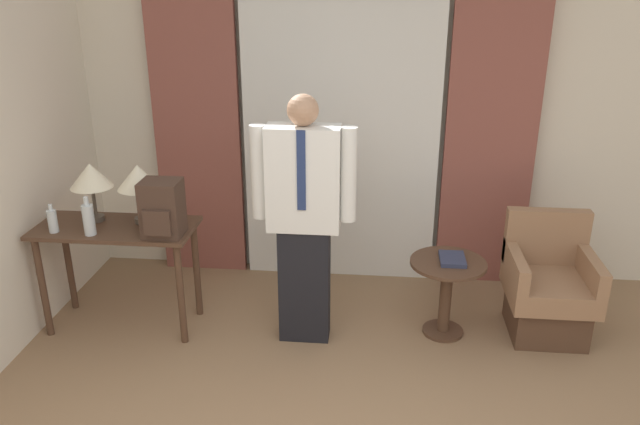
% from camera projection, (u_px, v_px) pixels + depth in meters
% --- Properties ---
extents(wall_back, '(10.00, 0.06, 2.70)m').
position_uv_depth(wall_back, '(342.00, 119.00, 5.13)').
color(wall_back, silver).
rests_on(wall_back, ground_plane).
extents(curtain_sheer_center, '(1.58, 0.06, 2.58)m').
position_uv_depth(curtain_sheer_center, '(341.00, 129.00, 5.03)').
color(curtain_sheer_center, white).
rests_on(curtain_sheer_center, ground_plane).
extents(curtain_drape_left, '(0.72, 0.06, 2.58)m').
position_uv_depth(curtain_drape_left, '(197.00, 126.00, 5.14)').
color(curtain_drape_left, brown).
rests_on(curtain_drape_left, ground_plane).
extents(curtain_drape_right, '(0.72, 0.06, 2.58)m').
position_uv_depth(curtain_drape_right, '(491.00, 133.00, 4.92)').
color(curtain_drape_right, brown).
rests_on(curtain_drape_right, ground_plane).
extents(desk, '(1.13, 0.51, 0.80)m').
position_uv_depth(desk, '(117.00, 244.00, 4.47)').
color(desk, '#4C3323').
rests_on(desk, ground_plane).
extents(table_lamp_left, '(0.30, 0.30, 0.43)m').
position_uv_depth(table_lamp_left, '(91.00, 177.00, 4.39)').
color(table_lamp_left, '#4C4238').
rests_on(table_lamp_left, desk).
extents(table_lamp_right, '(0.30, 0.30, 0.43)m').
position_uv_depth(table_lamp_right, '(138.00, 178.00, 4.36)').
color(table_lamp_right, '#4C4238').
rests_on(table_lamp_right, desk).
extents(bottle_near_edge, '(0.07, 0.07, 0.20)m').
position_uv_depth(bottle_near_edge, '(53.00, 221.00, 4.29)').
color(bottle_near_edge, silver).
rests_on(bottle_near_edge, desk).
extents(bottle_by_lamp, '(0.08, 0.08, 0.27)m').
position_uv_depth(bottle_by_lamp, '(89.00, 219.00, 4.24)').
color(bottle_by_lamp, silver).
rests_on(bottle_by_lamp, desk).
extents(backpack, '(0.26, 0.25, 0.39)m').
position_uv_depth(backpack, '(162.00, 209.00, 4.20)').
color(backpack, '#422D23').
rests_on(backpack, desk).
extents(person, '(0.70, 0.23, 1.77)m').
position_uv_depth(person, '(304.00, 214.00, 4.21)').
color(person, black).
rests_on(person, ground_plane).
extents(armchair, '(0.59, 0.61, 0.87)m').
position_uv_depth(armchair, '(548.00, 290.00, 4.50)').
color(armchair, '#4C3323').
rests_on(armchair, ground_plane).
extents(side_table, '(0.54, 0.54, 0.58)m').
position_uv_depth(side_table, '(446.00, 285.00, 4.46)').
color(side_table, '#4C3323').
rests_on(side_table, ground_plane).
extents(book, '(0.18, 0.24, 0.03)m').
position_uv_depth(book, '(452.00, 259.00, 4.39)').
color(book, '#2D334C').
rests_on(book, side_table).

